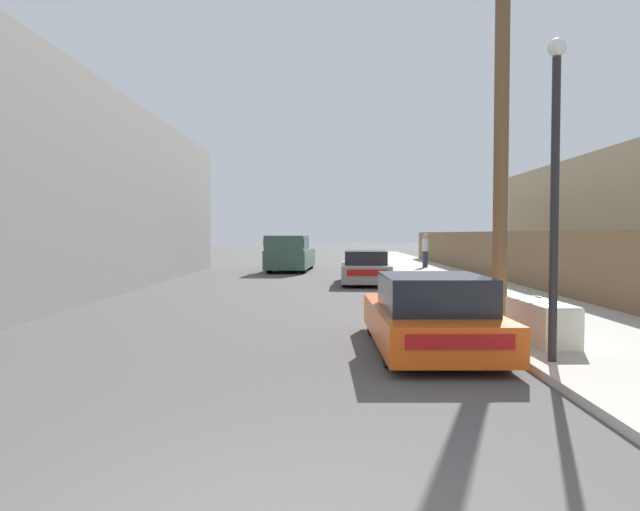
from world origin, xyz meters
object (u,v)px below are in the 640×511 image
at_px(car_parked_mid, 365,268).
at_px(street_lamp, 555,175).
at_px(parked_sports_car_red, 430,316).
at_px(pickup_truck, 290,254).
at_px(pedestrian, 425,250).
at_px(utility_pole, 502,95).
at_px(discarded_fridge, 541,321).

bearing_deg(car_parked_mid, street_lamp, -80.93).
height_order(parked_sports_car_red, pickup_truck, pickup_truck).
relative_size(parked_sports_car_red, street_lamp, 0.94).
height_order(car_parked_mid, pedestrian, pedestrian).
height_order(car_parked_mid, street_lamp, street_lamp).
xyz_separation_m(parked_sports_car_red, pickup_truck, (-3.64, 19.87, 0.34)).
relative_size(car_parked_mid, street_lamp, 0.97).
distance_m(car_parked_mid, pedestrian, 9.71).
height_order(parked_sports_car_red, street_lamp, street_lamp).
distance_m(utility_pole, pedestrian, 19.56).
bearing_deg(discarded_fridge, parked_sports_car_red, -176.53).
bearing_deg(street_lamp, parked_sports_car_red, 138.39).
distance_m(car_parked_mid, pickup_truck, 8.03).
relative_size(parked_sports_car_red, pickup_truck, 0.75).
relative_size(car_parked_mid, pickup_truck, 0.76).
bearing_deg(pedestrian, discarded_fridge, -94.55).
xyz_separation_m(discarded_fridge, pickup_truck, (-5.56, 19.69, 0.46)).
distance_m(parked_sports_car_red, street_lamp, 2.99).
xyz_separation_m(utility_pole, street_lamp, (-0.36, -3.72, -2.01)).
relative_size(parked_sports_car_red, car_parked_mid, 0.98).
distance_m(parked_sports_car_red, car_parked_mid, 12.60).
bearing_deg(street_lamp, utility_pole, 84.44).
height_order(pickup_truck, pedestrian, pedestrian).
relative_size(pickup_truck, utility_pole, 0.63).
bearing_deg(parked_sports_car_red, pedestrian, 79.64).
bearing_deg(pedestrian, street_lamp, -95.29).
distance_m(pickup_truck, utility_pole, 18.74).
xyz_separation_m(parked_sports_car_red, pedestrian, (3.62, 21.50, 0.49)).
xyz_separation_m(discarded_fridge, parked_sports_car_red, (-1.93, -0.19, 0.12)).
xyz_separation_m(car_parked_mid, utility_pole, (2.11, -10.22, 4.18)).
bearing_deg(discarded_fridge, street_lamp, -107.31).
relative_size(utility_pole, pedestrian, 5.00).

